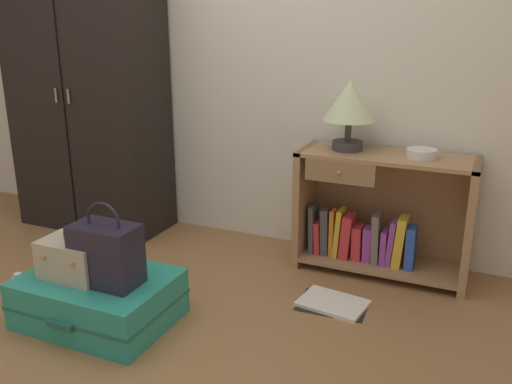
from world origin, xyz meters
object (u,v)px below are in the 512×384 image
wardrobe (88,91)px  handbag (106,254)px  open_book_on_floor (333,303)px  table_lamp (350,104)px  suitcase_large (99,298)px  train_case (75,258)px  bowl (422,153)px  bookshelf (378,217)px  bottle (20,290)px

wardrobe → handbag: size_ratio=4.71×
wardrobe → open_book_on_floor: bearing=-13.9°
table_lamp → open_book_on_floor: bearing=-79.2°
suitcase_large → train_case: 0.23m
suitcase_large → handbag: bearing=-16.8°
table_lamp → open_book_on_floor: size_ratio=1.08×
wardrobe → bowl: wardrobe is taller
bookshelf → bowl: bowl is taller
table_lamp → bottle: bearing=-140.0°
train_case → handbag: size_ratio=0.77×
wardrobe → bowl: (2.15, 0.04, -0.21)m
bowl → bottle: bearing=-147.5°
suitcase_large → table_lamp: bearing=51.2°
train_case → open_book_on_floor: bearing=30.3°
table_lamp → bottle: 1.98m
suitcase_large → handbag: handbag is taller
table_lamp → suitcase_large: 1.65m
suitcase_large → train_case: (-0.09, -0.03, 0.21)m
wardrobe → table_lamp: (1.75, 0.05, 0.02)m
train_case → bookshelf: bearing=43.9°
handbag → open_book_on_floor: handbag is taller
train_case → open_book_on_floor: size_ratio=0.84×
open_book_on_floor → suitcase_large: bearing=-148.8°
bookshelf → bottle: (-1.56, -1.14, -0.25)m
bowl → suitcase_large: bowl is taller
table_lamp → open_book_on_floor: 1.07m
table_lamp → wardrobe: bearing=-178.3°
bowl → suitcase_large: (-1.29, -1.09, -0.60)m
open_book_on_floor → bookshelf: bearing=78.8°
wardrobe → table_lamp: size_ratio=4.77×
bowl → train_case: bearing=-140.9°
train_case → handbag: (0.19, 0.00, 0.05)m
wardrobe → bottle: wardrobe is taller
handbag → open_book_on_floor: (0.89, 0.63, -0.37)m
handbag → table_lamp: bearing=54.9°
wardrobe → open_book_on_floor: 2.11m
bookshelf → handbag: bearing=-131.3°
bowl → open_book_on_floor: 0.91m
wardrobe → suitcase_large: 1.58m
train_case → suitcase_large: bearing=19.6°
bookshelf → wardrobe: bearing=-178.5°
bowl → bottle: 2.19m
bowl → handbag: size_ratio=0.41×
table_lamp → suitcase_large: bearing=-128.8°
train_case → handbag: 0.19m
bookshelf → bottle: 1.95m
bowl → handbag: (-1.20, -1.12, -0.33)m
bowl → train_case: size_ratio=0.53×
wardrobe → open_book_on_floor: size_ratio=5.17×
suitcase_large → train_case: bearing=-160.4°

